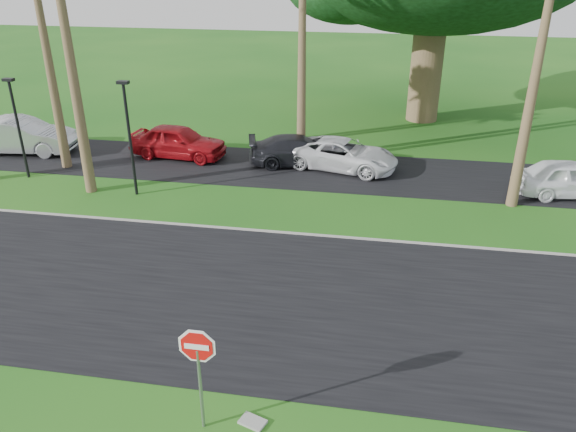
# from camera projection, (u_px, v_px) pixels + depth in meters

# --- Properties ---
(ground) EXTENTS (120.00, 120.00, 0.00)m
(ground) POSITION_uv_depth(u_px,v_px,m) (220.00, 336.00, 14.59)
(ground) COLOR #165014
(ground) RESTS_ON ground
(road) EXTENTS (120.00, 8.00, 0.02)m
(road) POSITION_uv_depth(u_px,v_px,m) (239.00, 294.00, 16.37)
(road) COLOR black
(road) RESTS_ON ground
(parking_strip) EXTENTS (120.00, 5.00, 0.02)m
(parking_strip) POSITION_uv_depth(u_px,v_px,m) (296.00, 169.00, 25.71)
(parking_strip) COLOR black
(parking_strip) RESTS_ON ground
(curb) EXTENTS (120.00, 0.12, 0.06)m
(curb) POSITION_uv_depth(u_px,v_px,m) (268.00, 231.00, 19.96)
(curb) COLOR gray
(curb) RESTS_ON ground
(stop_sign_near) EXTENTS (1.05, 0.07, 2.62)m
(stop_sign_near) POSITION_uv_depth(u_px,v_px,m) (198.00, 359.00, 11.08)
(stop_sign_near) COLOR gray
(stop_sign_near) RESTS_ON ground
(streetlight_left) EXTENTS (0.45, 0.25, 4.34)m
(streetlight_left) POSITION_uv_depth(u_px,v_px,m) (17.00, 122.00, 23.74)
(streetlight_left) COLOR black
(streetlight_left) RESTS_ON ground
(streetlight_right) EXTENTS (0.45, 0.25, 4.64)m
(streetlight_right) POSITION_uv_depth(u_px,v_px,m) (129.00, 132.00, 21.94)
(streetlight_right) COLOR black
(streetlight_right) RESTS_ON ground
(car_silver) EXTENTS (5.37, 2.37, 1.71)m
(car_silver) POSITION_uv_depth(u_px,v_px,m) (21.00, 136.00, 27.41)
(car_silver) COLOR #ABADB2
(car_silver) RESTS_ON ground
(car_red) EXTENTS (4.76, 2.31, 1.57)m
(car_red) POSITION_uv_depth(u_px,v_px,m) (178.00, 142.00, 26.85)
(car_red) COLOR #9B0C13
(car_red) RESTS_ON ground
(car_dark) EXTENTS (4.93, 2.98, 1.34)m
(car_dark) POSITION_uv_depth(u_px,v_px,m) (299.00, 151.00, 26.01)
(car_dark) COLOR black
(car_dark) RESTS_ON ground
(car_minivan) EXTENTS (5.32, 3.38, 1.37)m
(car_minivan) POSITION_uv_depth(u_px,v_px,m) (343.00, 155.00, 25.43)
(car_minivan) COLOR white
(car_minivan) RESTS_ON ground
(car_pickup) EXTENTS (4.55, 2.35, 1.48)m
(car_pickup) POSITION_uv_depth(u_px,v_px,m) (570.00, 179.00, 22.63)
(car_pickup) COLOR white
(car_pickup) RESTS_ON ground
(utility_slab) EXTENTS (0.63, 0.51, 0.06)m
(utility_slab) POSITION_uv_depth(u_px,v_px,m) (253.00, 422.00, 11.91)
(utility_slab) COLOR gray
(utility_slab) RESTS_ON ground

